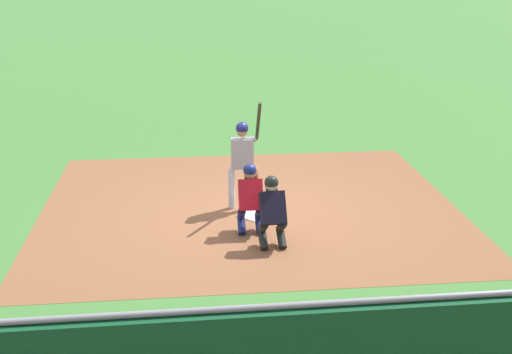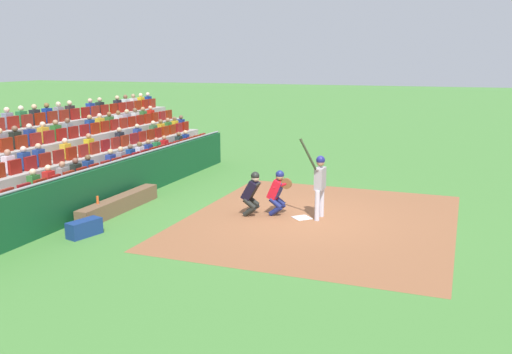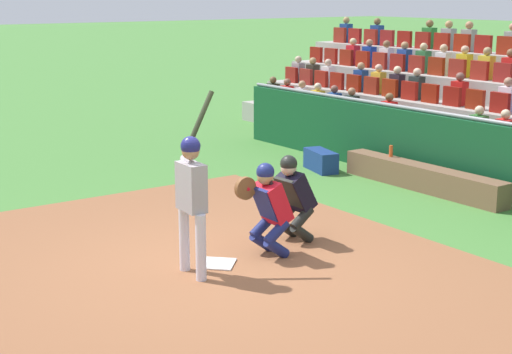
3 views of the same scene
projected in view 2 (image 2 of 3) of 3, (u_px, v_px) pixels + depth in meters
name	position (u px, v px, depth m)	size (l,w,h in m)	color
ground_plane	(302.00, 218.00, 15.10)	(160.00, 160.00, 0.00)	#468037
infield_dirt_patch	(320.00, 220.00, 14.93)	(8.14, 7.01, 0.01)	brown
home_plate_marker	(302.00, 218.00, 15.09)	(0.44, 0.44, 0.02)	white
batter_at_plate	(320.00, 180.00, 14.84)	(0.60, 0.64, 2.24)	silver
catcher_crouching	(278.00, 190.00, 15.30)	(0.47, 0.71, 1.29)	navy
home_plate_umpire	(252.00, 191.00, 15.26)	(0.48, 0.50, 1.27)	black
dugout_wall	(125.00, 180.00, 16.89)	(13.79, 0.24, 1.34)	#124B27
dugout_bench	(120.00, 204.00, 15.73)	(3.50, 0.40, 0.44)	brown
water_bottle_on_bench	(98.00, 200.00, 14.89)	(0.07, 0.07, 0.21)	#DE5423
equipment_duffel_bag	(84.00, 228.00, 13.55)	(0.87, 0.36, 0.40)	navy
bleacher_stand	(36.00, 167.00, 18.03)	(18.84, 3.46, 2.76)	#A39F97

